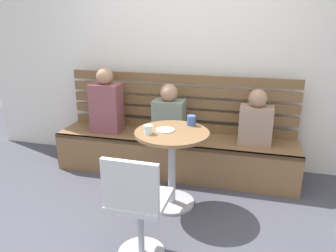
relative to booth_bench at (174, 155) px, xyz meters
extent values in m
plane|color=#42424C|center=(0.00, -1.20, -0.22)|extent=(8.00, 8.00, 0.00)
cube|color=silver|center=(0.00, 0.44, 1.23)|extent=(5.20, 0.10, 2.90)
cube|color=brown|center=(0.00, 0.00, 0.00)|extent=(2.70, 0.52, 0.44)
cube|color=brown|center=(0.00, -0.24, 0.20)|extent=(2.70, 0.04, 0.04)
cube|color=brown|center=(0.00, 0.24, 0.27)|extent=(2.65, 0.04, 0.10)
cube|color=brown|center=(0.00, 0.24, 0.42)|extent=(2.65, 0.04, 0.10)
cube|color=brown|center=(0.00, 0.24, 0.56)|extent=(2.65, 0.04, 0.10)
cube|color=brown|center=(0.00, 0.24, 0.69)|extent=(2.65, 0.04, 0.10)
cube|color=brown|center=(0.00, 0.24, 0.83)|extent=(2.65, 0.04, 0.10)
cylinder|color=#ADADB2|center=(0.13, -0.65, -0.21)|extent=(0.44, 0.44, 0.02)
cylinder|color=#ADADB2|center=(0.13, -0.65, 0.15)|extent=(0.07, 0.07, 0.69)
cylinder|color=brown|center=(0.13, -0.65, 0.50)|extent=(0.68, 0.68, 0.03)
cylinder|color=#ADADB2|center=(0.08, -1.40, -0.21)|extent=(0.36, 0.36, 0.02)
cylinder|color=#ADADB2|center=(0.08, -1.40, 0.00)|extent=(0.05, 0.05, 0.45)
cube|color=silver|center=(0.08, -1.40, 0.25)|extent=(0.41, 0.41, 0.04)
cube|color=silver|center=(0.08, -1.57, 0.45)|extent=(0.40, 0.05, 0.36)
cube|color=brown|center=(-0.80, -0.01, 0.50)|extent=(0.34, 0.22, 0.56)
sphere|color=#A37A5B|center=(-0.80, -0.01, 0.87)|extent=(0.19, 0.19, 0.19)
cube|color=#9E7F6B|center=(0.87, 0.04, 0.42)|extent=(0.34, 0.22, 0.40)
sphere|color=#A37A5B|center=(0.87, 0.04, 0.71)|extent=(0.19, 0.19, 0.19)
cube|color=slate|center=(-0.06, -0.03, 0.43)|extent=(0.34, 0.22, 0.42)
sphere|color=#A37A5B|center=(-0.06, -0.03, 0.73)|extent=(0.19, 0.19, 0.19)
cylinder|color=#3D5B9E|center=(0.27, -0.43, 0.57)|extent=(0.08, 0.08, 0.09)
cylinder|color=silver|center=(-0.06, -0.76, 0.56)|extent=(0.08, 0.08, 0.08)
cylinder|color=white|center=(0.07, -0.65, 0.52)|extent=(0.17, 0.17, 0.01)
camera|label=1|loc=(0.81, -3.38, 1.52)|focal=35.38mm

